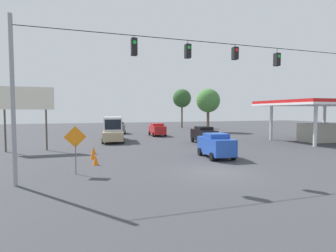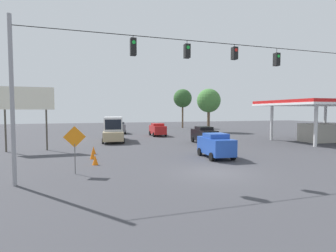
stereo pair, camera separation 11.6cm
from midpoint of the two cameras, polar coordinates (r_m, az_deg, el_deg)
The scene contains 15 objects.
ground_plane at distance 16.32m, azimuth 10.28°, elevation -9.94°, with size 140.00×140.00×0.00m, color #3D3D42.
overhead_signal_span at distance 16.43m, azimuth 9.41°, elevation 9.12°, with size 21.81×0.38×8.41m.
sedan_red_oncoming_deep at distance 39.02m, azimuth -2.19°, elevation -0.73°, with size 2.08×3.93×1.89m.
sedan_blue_crossing_near at distance 21.19m, azimuth 10.50°, elevation -4.11°, with size 2.17×3.95×1.95m.
sedan_black_oncoming_far at distance 30.21m, azimuth 7.91°, elevation -1.89°, with size 2.24×4.69×1.94m.
box_truck_tan_withflow_far at distance 32.96m, azimuth -11.74°, elevation -0.69°, with size 3.05×7.28×2.98m.
sedan_grey_withflow_deep at distance 44.01m, azimuth -10.62°, elevation -0.29°, with size 2.18×4.03×1.94m.
traffic_cone_nearest at distance 18.88m, azimuth -15.38°, elevation -7.16°, with size 0.40×0.40×0.67m, color orange.
traffic_cone_second at distance 21.19m, azimuth -15.95°, elevation -6.03°, with size 0.40×0.40×0.67m, color orange.
traffic_cone_third at distance 23.57m, azimuth -15.77°, elevation -5.09°, with size 0.40×0.40×0.67m, color orange.
gas_station at distance 36.61m, azimuth 30.51°, elevation 2.70°, with size 12.76×9.66×4.96m.
roadside_billboard at distance 27.48m, azimuth -28.47°, elevation 4.49°, with size 4.88×0.16×5.94m.
work_zone_sign at distance 16.31m, azimuth -19.47°, elevation -3.00°, with size 1.27×0.06×2.84m.
tree_horizon_left at distance 57.85m, azimuth 3.26°, elevation 6.01°, with size 4.03×4.03×8.52m.
tree_horizon_right at distance 46.93m, azimuth 8.92°, elevation 5.44°, with size 4.18×4.18×7.64m.
Camera 2 is at (7.42, 14.04, 3.73)m, focal length 28.00 mm.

